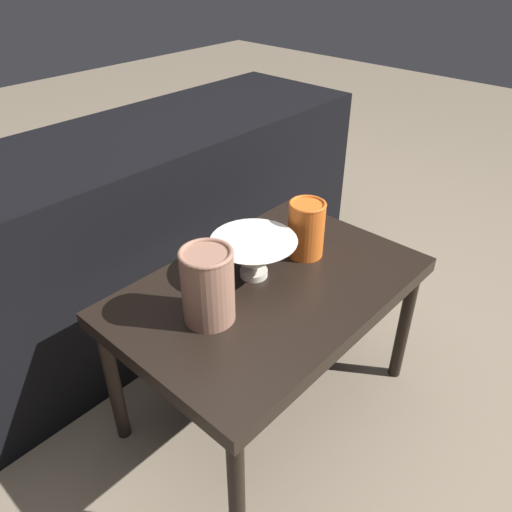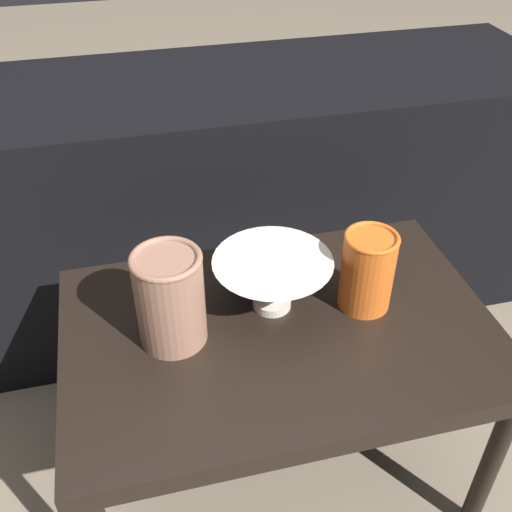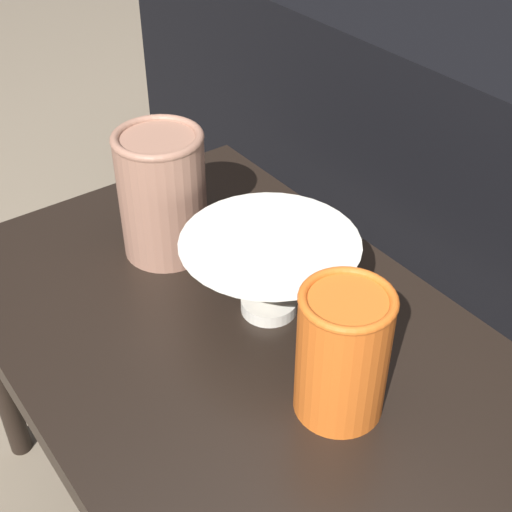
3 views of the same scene
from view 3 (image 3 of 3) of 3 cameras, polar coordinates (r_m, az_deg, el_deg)
name	(u,v)px [view 3 (image 3 of 3)]	position (r m, az deg, el deg)	size (l,w,h in m)	color
table	(234,353)	(0.91, -1.79, -7.76)	(0.77, 0.51, 0.43)	black
bowl	(267,270)	(0.86, 0.90, -1.12)	(0.22, 0.22, 0.11)	silver
vase_textured_left	(162,192)	(0.95, -7.50, 5.08)	(0.12, 0.12, 0.18)	#996B56
vase_colorful_right	(343,352)	(0.74, 6.96, -7.62)	(0.10, 0.10, 0.15)	orange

